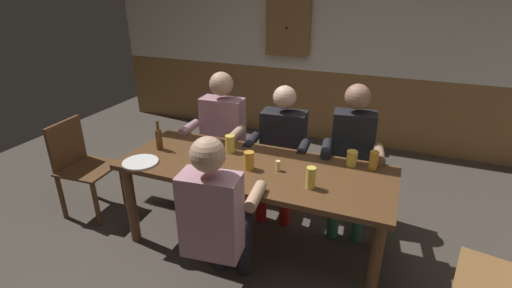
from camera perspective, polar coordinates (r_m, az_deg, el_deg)
name	(u,v)px	position (r m, az deg, el deg)	size (l,w,h in m)	color
ground_plane	(252,248)	(3.21, -0.57, -15.48)	(7.37, 7.37, 0.00)	#423A33
back_wall_upper	(332,6)	(4.96, 11.42, 19.86)	(6.14, 0.12, 1.59)	beige
back_wall_wainscot	(324,105)	(5.19, 10.30, 5.83)	(6.14, 0.12, 0.93)	brown
dining_table	(255,177)	(2.90, -0.16, -5.03)	(2.08, 0.80, 0.73)	brown
person_0	(220,131)	(3.64, -5.49, 2.01)	(0.56, 0.51, 1.25)	#B78493
person_1	(281,144)	(3.42, 3.88, -0.05)	(0.56, 0.54, 1.18)	black
person_2	(352,152)	(3.29, 14.31, -1.22)	(0.53, 0.54, 1.26)	black
person_3	(216,216)	(2.41, -6.04, -10.74)	(0.53, 0.53, 1.24)	#B78493
chair_empty_near_right	(81,165)	(3.80, -25.01, -2.85)	(0.47, 0.47, 0.88)	brown
table_candle	(278,166)	(2.78, 3.35, -3.31)	(0.04, 0.04, 0.08)	#F9E08C
plate_0	(140,162)	(3.03, -17.13, -2.66)	(0.27, 0.27, 0.01)	white
bottle_0	(159,139)	(3.20, -14.50, 0.81)	(0.05, 0.05, 0.25)	#593314
bottle_1	(208,162)	(2.75, -7.32, -2.78)	(0.06, 0.06, 0.21)	#593314
pint_glass_0	(374,160)	(2.92, 17.43, -2.37)	(0.07, 0.07, 0.14)	gold
pint_glass_1	(230,144)	(3.07, -3.96, 0.04)	(0.08, 0.08, 0.14)	#E5C64C
pint_glass_2	(311,178)	(2.56, 8.32, -5.09)	(0.07, 0.07, 0.15)	#E5C64C
pint_glass_3	(249,161)	(2.78, -1.08, -2.55)	(0.07, 0.07, 0.14)	gold
pint_glass_4	(352,158)	(2.93, 14.34, -2.11)	(0.08, 0.08, 0.12)	#E5C64C
wall_dart_cabinet	(288,27)	(4.98, 4.90, 17.22)	(0.56, 0.15, 0.70)	brown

